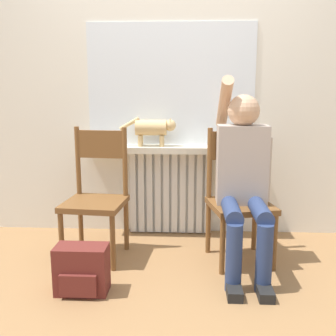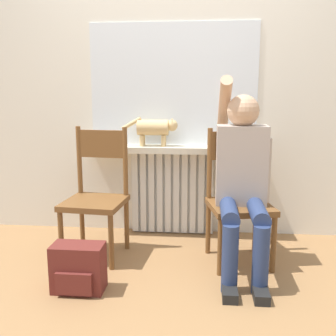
{
  "view_description": "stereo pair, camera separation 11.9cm",
  "coord_description": "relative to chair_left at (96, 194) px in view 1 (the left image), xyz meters",
  "views": [
    {
      "loc": [
        0.14,
        -2.07,
        1.19
      ],
      "look_at": [
        0.0,
        0.74,
        0.64
      ],
      "focal_mm": 42.0,
      "sensor_mm": 36.0,
      "label": 1
    },
    {
      "loc": [
        0.26,
        -2.06,
        1.19
      ],
      "look_at": [
        0.0,
        0.74,
        0.64
      ],
      "focal_mm": 42.0,
      "sensor_mm": 36.0,
      "label": 2
    }
  ],
  "objects": [
    {
      "name": "wall_with_window",
      "position": [
        0.51,
        0.59,
        0.89
      ],
      "size": [
        7.0,
        0.06,
        2.7
      ],
      "color": "white",
      "rests_on": "ground_plane"
    },
    {
      "name": "radiator",
      "position": [
        0.51,
        0.51,
        -0.11
      ],
      "size": [
        0.7,
        0.08,
        0.71
      ],
      "color": "silver",
      "rests_on": "ground_plane"
    },
    {
      "name": "backpack",
      "position": [
        0.03,
        -0.55,
        -0.32
      ],
      "size": [
        0.31,
        0.2,
        0.29
      ],
      "color": "maroon",
      "rests_on": "ground_plane"
    },
    {
      "name": "cat",
      "position": [
        0.38,
        0.45,
        0.44
      ],
      "size": [
        0.46,
        0.12,
        0.24
      ],
      "color": "#DBB77A",
      "rests_on": "windowsill"
    },
    {
      "name": "windowsill",
      "position": [
        0.51,
        0.45,
        0.27
      ],
      "size": [
        1.42,
        0.22,
        0.05
      ],
      "color": "beige",
      "rests_on": "radiator"
    },
    {
      "name": "window_glass",
      "position": [
        0.51,
        0.55,
        0.78
      ],
      "size": [
        1.36,
        0.01,
        0.98
      ],
      "color": "white",
      "rests_on": "windowsill"
    },
    {
      "name": "chair_left",
      "position": [
        0.0,
        0.0,
        0.0
      ],
      "size": [
        0.45,
        0.45,
        0.94
      ],
      "rotation": [
        0.0,
        0.0,
        -0.1
      ],
      "color": "brown",
      "rests_on": "ground_plane"
    },
    {
      "name": "ground_plane",
      "position": [
        0.51,
        -0.64,
        -0.46
      ],
      "size": [
        12.0,
        12.0,
        0.0
      ],
      "primitive_type": "plane",
      "color": "olive"
    },
    {
      "name": "chair_right",
      "position": [
        1.02,
        -0.0,
        0.0
      ],
      "size": [
        0.49,
        0.49,
        0.94
      ],
      "rotation": [
        0.0,
        0.0,
        0.21
      ],
      "color": "brown",
      "rests_on": "ground_plane"
    },
    {
      "name": "person",
      "position": [
        1.03,
        -0.12,
        0.19
      ],
      "size": [
        0.36,
        1.0,
        1.3
      ],
      "color": "navy",
      "rests_on": "ground_plane"
    }
  ]
}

